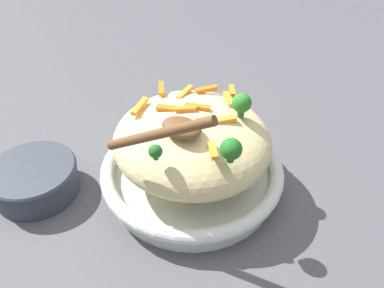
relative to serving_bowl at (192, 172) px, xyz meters
name	(u,v)px	position (x,y,z in m)	size (l,w,h in m)	color
ground_plane	(192,184)	(0.00, 0.00, -0.03)	(2.40, 2.40, 0.00)	#4C4C51
serving_bowl	(192,172)	(0.00, 0.00, 0.00)	(0.29, 0.29, 0.05)	silver
pasta_mound	(192,140)	(0.00, 0.00, 0.07)	(0.24, 0.23, 0.10)	#DBC689
carrot_piece_0	(232,90)	(0.02, 0.09, 0.11)	(0.03, 0.01, 0.01)	orange
carrot_piece_1	(200,108)	(0.00, 0.01, 0.12)	(0.04, 0.01, 0.01)	orange
carrot_piece_2	(168,108)	(-0.04, -0.01, 0.11)	(0.03, 0.01, 0.01)	orange
carrot_piece_3	(192,126)	(0.02, -0.03, 0.12)	(0.04, 0.01, 0.01)	orange
carrot_piece_4	(140,106)	(-0.08, -0.02, 0.11)	(0.04, 0.01, 0.01)	orange
carrot_piece_5	(210,122)	(0.03, 0.00, 0.11)	(0.03, 0.01, 0.01)	orange
carrot_piece_6	(207,89)	(-0.02, 0.07, 0.11)	(0.04, 0.01, 0.01)	orange
carrot_piece_7	(186,110)	(-0.01, 0.00, 0.12)	(0.03, 0.01, 0.01)	orange
carrot_piece_8	(185,93)	(-0.04, 0.05, 0.11)	(0.04, 0.01, 0.01)	orange
carrot_piece_9	(161,89)	(-0.08, 0.04, 0.11)	(0.04, 0.01, 0.01)	orange
carrot_piece_10	(225,120)	(0.05, 0.01, 0.11)	(0.03, 0.01, 0.01)	orange
carrot_piece_11	(229,99)	(0.02, 0.07, 0.11)	(0.04, 0.01, 0.01)	orange
carrot_piece_12	(213,151)	(0.06, -0.05, 0.11)	(0.03, 0.01, 0.01)	orange
broccoli_floret_0	(231,149)	(0.09, -0.05, 0.13)	(0.03, 0.03, 0.03)	#205B1C
broccoli_floret_1	(242,103)	(0.06, 0.04, 0.13)	(0.03, 0.03, 0.04)	#296820
broccoli_floret_2	(155,152)	(0.01, -0.10, 0.12)	(0.02, 0.02, 0.02)	#205B1C
serving_spoon	(174,130)	(0.01, -0.07, 0.14)	(0.14, 0.10, 0.09)	brown
companion_bowl	(34,178)	(-0.20, -0.14, 0.00)	(0.14, 0.14, 0.05)	#333842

